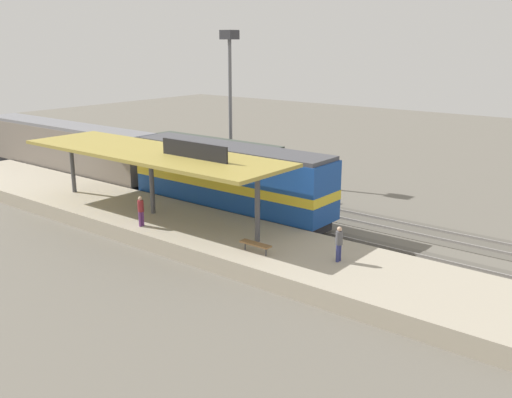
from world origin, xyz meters
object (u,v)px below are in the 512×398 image
object	(u,v)px
person_waiting	(339,242)
platform_bench	(255,244)
locomotive	(230,180)
freight_car	(211,163)
person_walking	(141,210)
passenger_carriage_single	(65,149)
light_mast	(230,74)

from	to	relation	value
person_waiting	platform_bench	bearing A→B (deg)	112.76
locomotive	person_waiting	xyz separation A→B (m)	(-4.43, -10.58, -0.56)
freight_car	person_walking	world-z (taller)	freight_car
platform_bench	person_walking	bearing A→B (deg)	95.10
passenger_carriage_single	light_mast	xyz separation A→B (m)	(7.80, -11.30, 6.08)
locomotive	freight_car	xyz separation A→B (m)	(4.60, 5.90, -0.44)
passenger_carriage_single	freight_car	bearing A→B (deg)	-69.18
platform_bench	light_mast	bearing A→B (deg)	44.44
locomotive	passenger_carriage_single	distance (m)	18.00
passenger_carriage_single	person_walking	world-z (taller)	passenger_carriage_single
platform_bench	locomotive	xyz separation A→B (m)	(6.00, 6.84, 1.07)
freight_car	person_waiting	bearing A→B (deg)	-118.72
passenger_carriage_single	person_walking	xyz separation A→B (m)	(-6.68, -17.23, -0.46)
platform_bench	light_mast	size ratio (longest dim) A/B	0.15
platform_bench	passenger_carriage_single	world-z (taller)	passenger_carriage_single
platform_bench	person_walking	distance (m)	7.66
platform_bench	person_walking	xyz separation A→B (m)	(-0.68, 7.61, 0.51)
light_mast	passenger_carriage_single	bearing A→B (deg)	124.61
passenger_carriage_single	light_mast	size ratio (longest dim) A/B	1.71
platform_bench	passenger_carriage_single	distance (m)	25.57
light_mast	person_walking	bearing A→B (deg)	-157.75
freight_car	person_waiting	xyz separation A→B (m)	(-9.03, -16.48, -0.12)
platform_bench	light_mast	distance (m)	20.58
passenger_carriage_single	locomotive	bearing A→B (deg)	-90.00
freight_car	light_mast	world-z (taller)	light_mast
locomotive	person_waiting	size ratio (longest dim) A/B	8.44
passenger_carriage_single	person_waiting	distance (m)	28.92
platform_bench	person_waiting	size ratio (longest dim) A/B	0.99
locomotive	person_waiting	bearing A→B (deg)	-112.73
locomotive	passenger_carriage_single	xyz separation A→B (m)	(0.00, 18.00, -0.10)
person_waiting	person_walking	size ratio (longest dim) A/B	1.00
person_waiting	light_mast	bearing A→B (deg)	54.70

